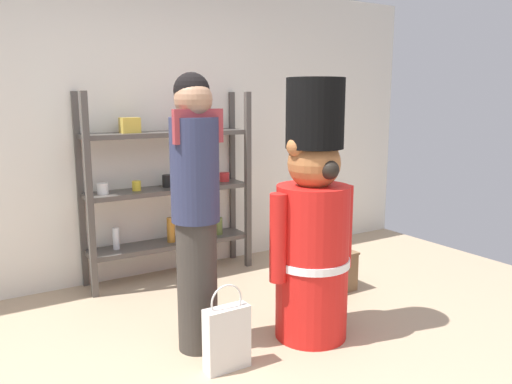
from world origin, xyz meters
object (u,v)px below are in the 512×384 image
object	(u,v)px
display_crate	(327,271)
shopping_bag	(227,337)
person_shopper	(196,205)
teddy_bear_guard	(313,226)
merchandise_shelf	(170,184)

from	to	relation	value
display_crate	shopping_bag	bearing A→B (deg)	-153.02
person_shopper	shopping_bag	size ratio (longest dim) A/B	3.29
shopping_bag	teddy_bear_guard	bearing A→B (deg)	6.84
merchandise_shelf	person_shopper	distance (m)	1.43
merchandise_shelf	shopping_bag	xyz separation A→B (m)	(-0.37, -1.69, -0.64)
merchandise_shelf	person_shopper	xyz separation A→B (m)	(-0.40, -1.37, 0.10)
merchandise_shelf	shopping_bag	bearing A→B (deg)	-102.33
shopping_bag	display_crate	distance (m)	1.47
merchandise_shelf	shopping_bag	size ratio (longest dim) A/B	3.11
merchandise_shelf	display_crate	world-z (taller)	merchandise_shelf
merchandise_shelf	teddy_bear_guard	xyz separation A→B (m)	(0.32, -1.61, -0.08)
merchandise_shelf	shopping_bag	distance (m)	1.85
person_shopper	shopping_bag	xyz separation A→B (m)	(0.03, -0.33, -0.73)
teddy_bear_guard	display_crate	world-z (taller)	teddy_bear_guard
teddy_bear_guard	display_crate	xyz separation A→B (m)	(0.63, 0.59, -0.60)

